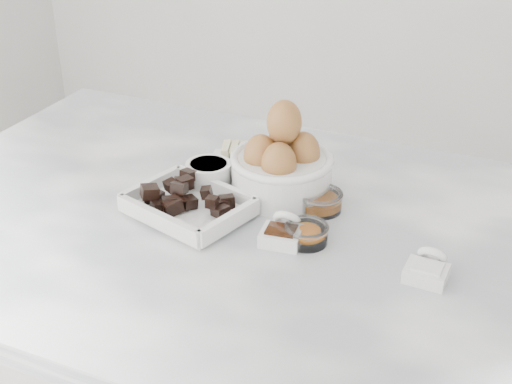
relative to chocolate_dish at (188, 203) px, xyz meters
The scene contains 9 objects.
marble_slab 0.09m from the chocolate_dish, 13.22° to the left, with size 1.20×0.80×0.04m, color white.
chocolate_dish is the anchor object (origin of this frame).
butter_plate 0.17m from the chocolate_dish, 84.39° to the left, with size 0.16×0.16×0.06m.
sugar_ramekin 0.10m from the chocolate_dish, 96.89° to the left, with size 0.08×0.08×0.05m.
egg_bowl 0.18m from the chocolate_dish, 49.60° to the left, with size 0.18×0.18×0.17m.
honey_bowl 0.22m from the chocolate_dish, 28.00° to the left, with size 0.08×0.08×0.03m.
zest_bowl 0.21m from the chocolate_dish, ahead, with size 0.07×0.07×0.03m.
vanilla_spoon 0.17m from the chocolate_dish, ahead, with size 0.07×0.08×0.05m.
salt_spoon 0.40m from the chocolate_dish, ahead, with size 0.06×0.07×0.05m.
Camera 1 is at (0.44, -0.91, 1.54)m, focal length 50.00 mm.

